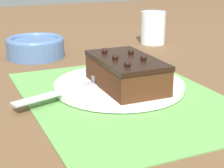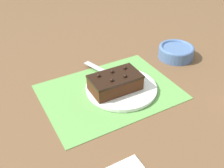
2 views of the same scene
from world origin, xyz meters
TOP-DOWN VIEW (x-y plane):
  - ground_plane at (0.00, 0.00)m, footprint 3.00×3.00m
  - placemat_woven at (0.00, 0.00)m, footprint 0.46×0.34m
  - cake_plate at (0.04, -0.01)m, footprint 0.25×0.25m
  - chocolate_cake at (0.01, -0.01)m, footprint 0.17×0.10m
  - serving_knife at (0.05, 0.04)m, footprint 0.09×0.24m
  - drinking_glass at (0.38, -0.28)m, footprint 0.07×0.07m
  - small_bowl at (0.36, 0.08)m, footprint 0.15×0.15m

SIDE VIEW (x-z plane):
  - ground_plane at x=0.00m, z-range 0.00..0.00m
  - placemat_woven at x=0.00m, z-range 0.00..0.00m
  - cake_plate at x=0.04m, z-range 0.00..0.02m
  - serving_knife at x=0.05m, z-range 0.01..0.03m
  - small_bowl at x=0.36m, z-range 0.00..0.05m
  - chocolate_cake at x=0.01m, z-range 0.01..0.08m
  - drinking_glass at x=0.38m, z-range 0.00..0.10m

